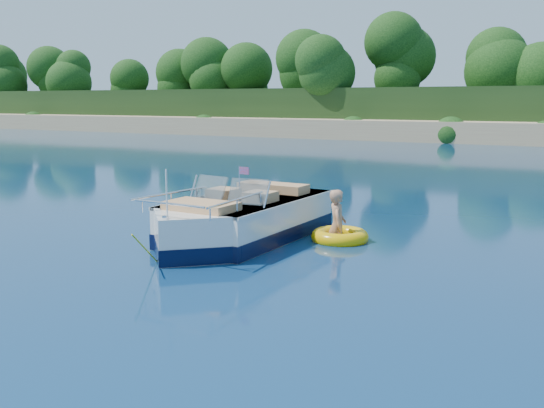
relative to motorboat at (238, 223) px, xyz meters
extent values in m
plane|color=#091F43|center=(2.79, -1.80, -0.39)|extent=(160.00, 160.00, 0.00)
cube|color=tan|center=(2.79, 36.20, 0.11)|extent=(170.00, 8.00, 2.00)
cylinder|color=black|center=(-42.21, 39.20, 2.51)|extent=(0.44, 0.44, 2.80)
sphere|color=black|center=(-42.21, 39.20, 5.17)|extent=(4.62, 4.62, 4.62)
cylinder|color=black|center=(-15.21, 38.70, 2.71)|extent=(0.44, 0.44, 3.20)
sphere|color=black|center=(-15.21, 38.70, 5.75)|extent=(5.28, 5.28, 5.28)
cube|color=white|center=(0.01, 0.41, -0.07)|extent=(2.25, 4.07, 1.11)
cube|color=white|center=(-0.05, -1.49, -0.07)|extent=(2.12, 2.12, 1.11)
cube|color=black|center=(0.01, 0.41, -0.22)|extent=(2.28, 4.11, 0.32)
cube|color=black|center=(-0.05, -1.49, -0.22)|extent=(2.16, 2.16, 0.32)
cube|color=tan|center=(0.02, 0.72, 0.25)|extent=(1.79, 2.86, 0.11)
cube|color=white|center=(0.01, 0.41, 0.46)|extent=(2.29, 4.07, 0.06)
cube|color=black|center=(0.08, 2.60, -0.02)|extent=(0.59, 0.39, 0.95)
cube|color=#8C9EA5|center=(-0.49, -0.32, 0.76)|extent=(0.86, 0.42, 0.51)
cube|color=#8C9EA5|center=(0.47, -0.35, 0.76)|extent=(0.85, 0.37, 0.51)
cube|color=tan|center=(-0.47, 0.16, 0.49)|extent=(0.60, 0.60, 0.42)
cube|color=tan|center=(0.48, 0.13, 0.49)|extent=(0.60, 0.60, 0.42)
cube|color=tan|center=(0.05, 1.46, 0.49)|extent=(1.67, 0.64, 0.40)
cube|color=tan|center=(-0.04, -1.29, 0.47)|extent=(1.42, 0.84, 0.36)
cylinder|color=white|center=(-0.07, -2.29, 0.94)|extent=(0.03, 0.03, 0.90)
cube|color=red|center=(0.37, -0.35, 1.19)|extent=(0.23, 0.02, 0.15)
cube|color=silver|center=(-0.08, -2.35, 0.52)|extent=(0.11, 0.07, 0.05)
cylinder|color=yellow|center=(-0.25, -2.71, -0.02)|extent=(0.38, 1.09, 0.81)
torus|color=#F3B906|center=(1.91, 1.08, -0.31)|extent=(1.42, 1.42, 0.33)
torus|color=red|center=(1.91, 1.08, -0.29)|extent=(1.16, 1.16, 0.11)
imported|color=tan|center=(1.85, 1.06, -0.39)|extent=(0.77, 0.96, 1.72)
camera|label=1|loc=(6.79, -10.81, 2.60)|focal=40.00mm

